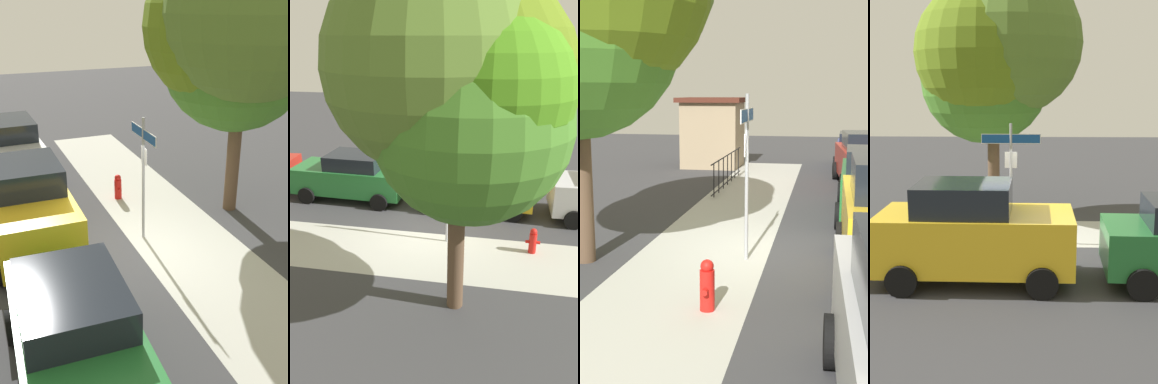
% 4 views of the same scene
% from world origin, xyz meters
% --- Properties ---
extents(ground_plane, '(60.00, 60.00, 0.00)m').
position_xyz_m(ground_plane, '(0.00, 0.00, 0.00)').
color(ground_plane, '#38383A').
extents(sidewalk_strip, '(24.00, 2.60, 0.00)m').
position_xyz_m(sidewalk_strip, '(2.00, 1.30, 0.00)').
color(sidewalk_strip, '#AEAEA4').
rests_on(sidewalk_strip, ground_plane).
extents(street_sign, '(1.53, 0.07, 3.16)m').
position_xyz_m(street_sign, '(-0.57, 0.40, 2.18)').
color(street_sign, '#9EA0A5').
rests_on(street_sign, ground_plane).
extents(shade_tree, '(5.03, 4.50, 7.58)m').
position_xyz_m(shade_tree, '(-1.25, 3.20, 4.97)').
color(shade_tree, brown).
rests_on(shade_tree, ground_plane).
extents(car_silver, '(4.41, 2.11, 2.02)m').
position_xyz_m(car_silver, '(-6.05, -2.14, 1.01)').
color(car_silver, '#BCBDC1').
rests_on(car_silver, ground_plane).
extents(car_yellow, '(4.08, 2.06, 2.12)m').
position_xyz_m(car_yellow, '(-1.24, -2.30, 1.05)').
color(car_yellow, gold).
rests_on(car_yellow, ground_plane).
extents(car_green, '(4.31, 2.15, 1.81)m').
position_xyz_m(car_green, '(3.55, -2.37, 0.92)').
color(car_green, '#22692E').
rests_on(car_green, ground_plane).
extents(fire_hydrant, '(0.42, 0.22, 0.78)m').
position_xyz_m(fire_hydrant, '(-3.15, 0.60, 0.38)').
color(fire_hydrant, red).
rests_on(fire_hydrant, ground_plane).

